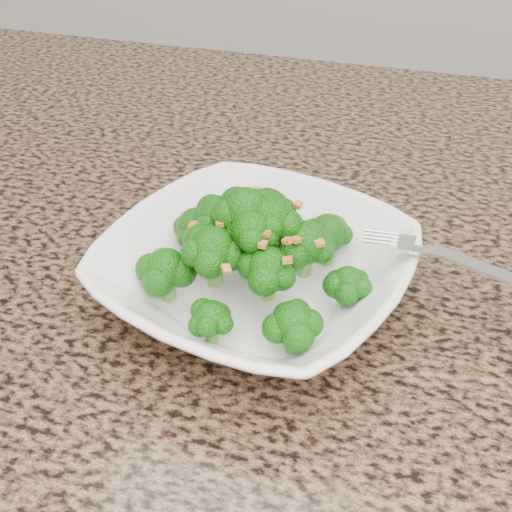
% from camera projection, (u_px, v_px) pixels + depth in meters
% --- Properties ---
extents(granite_counter, '(1.64, 1.04, 0.03)m').
position_uv_depth(granite_counter, '(341.00, 276.00, 0.62)').
color(granite_counter, brown).
rests_on(granite_counter, cabinet).
extents(bowl, '(0.31, 0.31, 0.06)m').
position_uv_depth(bowl, '(256.00, 274.00, 0.55)').
color(bowl, white).
rests_on(bowl, granite_counter).
extents(broccoli_pile, '(0.22, 0.22, 0.07)m').
position_uv_depth(broccoli_pile, '(256.00, 211.00, 0.51)').
color(broccoli_pile, '#15620B').
rests_on(broccoli_pile, bowl).
extents(garlic_topping, '(0.13, 0.13, 0.01)m').
position_uv_depth(garlic_topping, '(256.00, 171.00, 0.49)').
color(garlic_topping, '#BD722E').
rests_on(garlic_topping, broccoli_pile).
extents(fork, '(0.18, 0.04, 0.01)m').
position_uv_depth(fork, '(431.00, 252.00, 0.51)').
color(fork, silver).
rests_on(fork, bowl).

